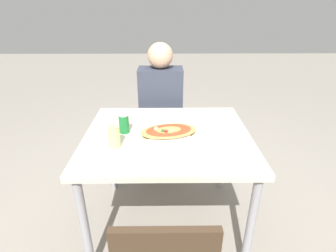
{
  "coord_description": "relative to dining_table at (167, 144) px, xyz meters",
  "views": [
    {
      "loc": [
        -0.01,
        -1.53,
        1.56
      ],
      "look_at": [
        0.0,
        -0.0,
        0.82
      ],
      "focal_mm": 28.0,
      "sensor_mm": 36.0,
      "label": 1
    }
  ],
  "objects": [
    {
      "name": "drink_glass",
      "position": [
        -0.32,
        -0.16,
        0.15
      ],
      "size": [
        0.07,
        0.07,
        0.14
      ],
      "color": "#E0DB7F",
      "rests_on": "dining_table"
    },
    {
      "name": "ground_plane",
      "position": [
        0.0,
        0.0,
        -0.68
      ],
      "size": [
        14.0,
        14.0,
        0.0
      ],
      "primitive_type": "plane",
      "color": "gray"
    },
    {
      "name": "dining_table",
      "position": [
        0.0,
        0.0,
        0.0
      ],
      "size": [
        1.08,
        0.92,
        0.76
      ],
      "color": "beige",
      "rests_on": "ground_plane"
    },
    {
      "name": "person_seated",
      "position": [
        -0.05,
        0.68,
        0.05
      ],
      "size": [
        0.38,
        0.24,
        1.25
      ],
      "rotation": [
        0.0,
        0.0,
        3.14
      ],
      "color": "#2D2D38",
      "rests_on": "ground_plane"
    },
    {
      "name": "chair_far_seated",
      "position": [
        -0.05,
        0.79,
        -0.18
      ],
      "size": [
        0.4,
        0.4,
        0.89
      ],
      "rotation": [
        0.0,
        0.0,
        3.14
      ],
      "color": "#3F2D1E",
      "rests_on": "ground_plane"
    },
    {
      "name": "pizza_main",
      "position": [
        0.01,
        -0.0,
        0.1
      ],
      "size": [
        0.4,
        0.29,
        0.05
      ],
      "color": "white",
      "rests_on": "dining_table"
    },
    {
      "name": "soda_can",
      "position": [
        -0.28,
        0.03,
        0.14
      ],
      "size": [
        0.07,
        0.07,
        0.12
      ],
      "color": "#197233",
      "rests_on": "dining_table"
    }
  ]
}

